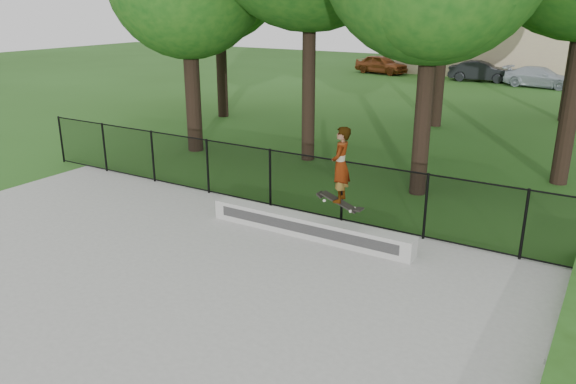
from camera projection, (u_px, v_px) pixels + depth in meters
The scene contains 9 objects.
ground at pixel (81, 311), 9.53m from camera, with size 100.00×100.00×0.00m, color #234A14.
concrete_slab at pixel (81, 310), 9.52m from camera, with size 14.00×12.00×0.06m, color gray.
grind_ledge at pixel (308, 227), 12.37m from camera, with size 4.86×0.40×0.45m, color #AEAFA9.
car_a at pixel (381, 64), 41.13m from camera, with size 1.59×3.94×1.35m, color brown.
car_b at pixel (480, 71), 37.05m from camera, with size 1.40×3.64×1.32m, color black.
car_c at pixel (540, 77), 34.44m from camera, with size 1.74×3.93×1.24m, color #A8B3BF.
skater_airborne at pixel (341, 166), 11.34m from camera, with size 0.80×0.63×1.77m.
chainlink_fence at pixel (270, 178), 14.04m from camera, with size 16.06×0.06×1.50m.
distant_building at pixel (489, 43), 40.57m from camera, with size 12.40×6.40×4.30m.
Camera 1 is at (7.36, -5.33, 4.98)m, focal length 35.00 mm.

